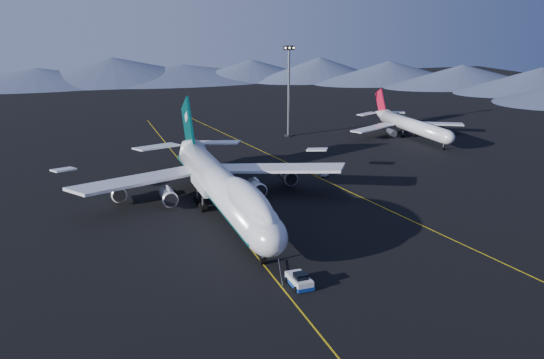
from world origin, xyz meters
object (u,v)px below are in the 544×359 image
object	(u,v)px
floodlight_mast	(289,91)
pushback_tug	(299,281)
boeing_747	(221,185)
service_van	(320,172)
second_jet	(410,125)

from	to	relation	value
floodlight_mast	pushback_tug	bearing A→B (deg)	-109.55
boeing_747	service_van	world-z (taller)	boeing_747
boeing_747	pushback_tug	distance (m)	36.25
boeing_747	second_jet	xyz separation A→B (m)	(74.82, 52.24, -1.84)
pushback_tug	second_jet	distance (m)	113.88
pushback_tug	floodlight_mast	world-z (taller)	floodlight_mast
pushback_tug	service_van	xyz separation A→B (m)	(27.34, 55.91, 0.01)
pushback_tug	second_jet	xyz separation A→B (m)	(72.16, 88.03, 3.25)
second_jet	floodlight_mast	bearing A→B (deg)	158.76
service_van	floodlight_mast	size ratio (longest dim) A/B	0.19
floodlight_mast	second_jet	bearing A→B (deg)	-22.22
boeing_747	second_jet	distance (m)	91.27
service_van	floodlight_mast	distance (m)	49.52
second_jet	boeing_747	bearing A→B (deg)	-144.10
second_jet	service_van	bearing A→B (deg)	-143.40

